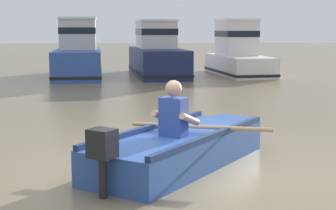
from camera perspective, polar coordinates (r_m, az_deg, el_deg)
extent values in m
plane|color=#7A6B4C|center=(7.18, 1.09, -6.82)|extent=(120.00, 120.00, 0.00)
cube|color=#2D519E|center=(7.26, 1.20, -4.85)|extent=(2.71, 3.16, 0.44)
cube|color=#2D519E|center=(8.76, 6.99, -2.63)|extent=(0.72, 0.68, 0.42)
cube|color=navy|center=(7.48, -2.16, -2.51)|extent=(1.84, 2.51, 0.08)
cube|color=navy|center=(6.97, 4.82, -3.34)|extent=(1.84, 2.51, 0.08)
cube|color=#3C62B2|center=(7.14, 0.79, -3.60)|extent=(0.98, 0.82, 0.06)
cylinder|color=black|center=(5.93, -7.03, -7.42)|extent=(0.14, 0.14, 0.54)
cube|color=black|center=(5.85, -7.09, -4.12)|extent=(0.37, 0.36, 0.32)
cube|color=#334C99|center=(7.04, 0.59, -1.28)|extent=(0.40, 0.38, 0.52)
sphere|color=tan|center=(6.99, 0.59, 1.79)|extent=(0.22, 0.22, 0.22)
cylinder|color=tan|center=(7.20, -0.70, -1.23)|extent=(0.32, 0.40, 0.23)
cylinder|color=tan|center=(6.98, 2.35, -1.54)|extent=(0.32, 0.40, 0.23)
cylinder|color=tan|center=(7.43, 3.58, -2.36)|extent=(1.92, 0.67, 0.06)
cube|color=#2D519E|center=(20.71, -9.62, 4.45)|extent=(2.00, 5.18, 1.05)
cube|color=black|center=(20.74, -9.59, 3.51)|extent=(2.04, 5.22, 0.10)
cube|color=beige|center=(21.13, -9.64, 7.51)|extent=(1.46, 2.21, 1.15)
cube|color=black|center=(21.12, -9.65, 7.90)|extent=(1.49, 2.24, 0.24)
cube|color=white|center=(21.13, -9.68, 9.18)|extent=(1.53, 2.32, 0.08)
cube|color=#19234C|center=(20.99, -1.12, 4.64)|extent=(2.27, 5.36, 1.07)
cube|color=black|center=(21.01, -1.12, 3.69)|extent=(2.32, 5.40, 0.10)
cube|color=silver|center=(21.41, -1.32, 7.55)|extent=(1.59, 2.31, 1.05)
cube|color=black|center=(21.41, -1.32, 7.90)|extent=(1.62, 2.35, 0.24)
cube|color=white|center=(21.41, -1.32, 9.06)|extent=(1.67, 2.43, 0.08)
cube|color=white|center=(21.56, 7.64, 4.27)|extent=(2.17, 4.61, 0.77)
cube|color=black|center=(21.58, 7.63, 3.60)|extent=(2.22, 4.66, 0.10)
cube|color=silver|center=(21.89, 7.36, 7.16)|extent=(1.50, 2.01, 1.39)
cube|color=black|center=(21.89, 7.37, 7.61)|extent=(1.53, 2.04, 0.24)
cube|color=white|center=(21.89, 7.40, 9.08)|extent=(1.58, 2.11, 0.08)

